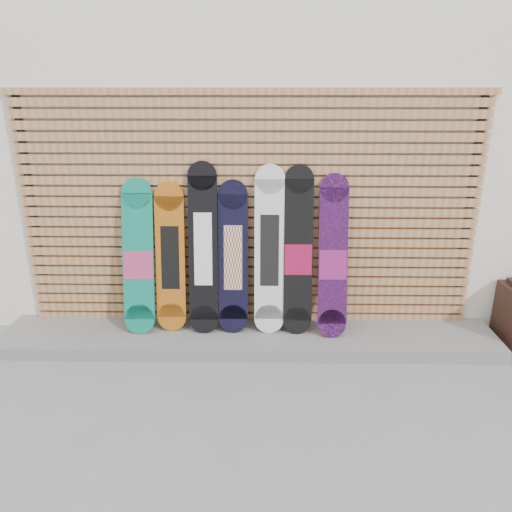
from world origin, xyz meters
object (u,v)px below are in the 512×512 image
(snowboard_1, at_px, (170,258))
(snowboard_3, at_px, (233,258))
(snowboard_2, at_px, (203,249))
(snowboard_4, at_px, (270,250))
(snowboard_6, at_px, (333,258))
(snowboard_0, at_px, (138,258))
(snowboard_5, at_px, (298,252))

(snowboard_1, height_order, snowboard_3, snowboard_3)
(snowboard_2, height_order, snowboard_3, snowboard_2)
(snowboard_1, xyz_separation_m, snowboard_2, (0.31, -0.02, 0.09))
(snowboard_1, distance_m, snowboard_4, 0.92)
(snowboard_3, xyz_separation_m, snowboard_4, (0.33, 0.00, 0.07))
(snowboard_1, xyz_separation_m, snowboard_6, (1.49, -0.06, 0.03))
(snowboard_0, relative_size, snowboard_2, 0.90)
(snowboard_0, bearing_deg, snowboard_5, 0.50)
(snowboard_0, distance_m, snowboard_1, 0.29)
(snowboard_2, xyz_separation_m, snowboard_5, (0.87, -0.00, -0.03))
(snowboard_5, bearing_deg, snowboard_6, -6.31)
(snowboard_2, relative_size, snowboard_4, 1.02)
(snowboard_5, bearing_deg, snowboard_1, 178.85)
(snowboard_5, height_order, snowboard_6, snowboard_5)
(snowboard_6, bearing_deg, snowboard_4, 175.62)
(snowboard_2, bearing_deg, snowboard_4, 0.68)
(snowboard_0, distance_m, snowboard_3, 0.87)
(snowboard_1, xyz_separation_m, snowboard_3, (0.58, -0.02, 0.01))
(snowboard_1, bearing_deg, snowboard_5, -1.15)
(snowboard_1, relative_size, snowboard_3, 0.99)
(snowboard_1, relative_size, snowboard_2, 0.88)
(snowboard_2, height_order, snowboard_6, snowboard_2)
(snowboard_2, bearing_deg, snowboard_6, -1.79)
(snowboard_4, bearing_deg, snowboard_1, 179.10)
(snowboard_0, bearing_deg, snowboard_1, 7.20)
(snowboard_3, distance_m, snowboard_5, 0.60)
(snowboard_3, bearing_deg, snowboard_5, -0.77)
(snowboard_0, distance_m, snowboard_6, 1.78)
(snowboard_2, distance_m, snowboard_3, 0.28)
(snowboard_2, bearing_deg, snowboard_3, 1.24)
(snowboard_0, distance_m, snowboard_5, 1.46)
(snowboard_4, distance_m, snowboard_5, 0.26)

